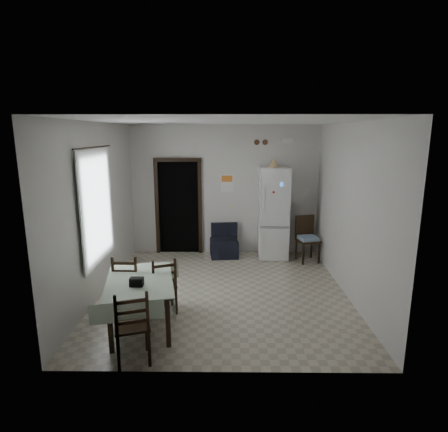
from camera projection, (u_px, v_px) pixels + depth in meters
name	position (u px, v px, depth m)	size (l,w,h in m)	color
ground	(224.00, 292.00, 6.54)	(4.50, 4.50, 0.00)	#B4AB93
ceiling	(224.00, 121.00, 5.91)	(4.20, 4.50, 0.02)	white
wall_back	(225.00, 191.00, 8.43)	(4.20, 0.02, 2.90)	silver
wall_front	(221.00, 253.00, 4.03)	(4.20, 0.02, 2.90)	silver
wall_left	(98.00, 211.00, 6.25)	(0.02, 4.50, 2.90)	silver
wall_right	(350.00, 211.00, 6.21)	(0.02, 4.50, 2.90)	silver
doorway	(180.00, 206.00, 8.72)	(1.06, 0.52, 2.22)	black
window_recess	(91.00, 207.00, 6.03)	(0.10, 1.20, 1.60)	silver
curtain	(97.00, 207.00, 6.03)	(0.02, 1.45, 1.85)	silver
curtain_rod	(93.00, 147.00, 5.83)	(0.02, 0.02, 1.60)	black
calendar	(227.00, 183.00, 8.38)	(0.28, 0.02, 0.40)	white
calendar_image	(227.00, 179.00, 8.35)	(0.24, 0.01, 0.14)	orange
light_switch	(231.00, 206.00, 8.49)	(0.08, 0.02, 0.12)	beige
vent_left	(257.00, 142.00, 8.17)	(0.12, 0.12, 0.03)	brown
vent_right	(265.00, 142.00, 8.17)	(0.12, 0.12, 0.03)	brown
emergency_light	(287.00, 141.00, 8.13)	(0.25, 0.07, 0.09)	white
fridge	(273.00, 213.00, 8.20)	(0.65, 0.65, 2.01)	silver
tan_cone	(274.00, 162.00, 7.92)	(0.24, 0.24, 0.20)	tan
navy_seat	(224.00, 241.00, 8.35)	(0.60, 0.58, 0.73)	black
corner_chair	(308.00, 239.00, 8.00)	(0.43, 0.43, 0.98)	black
dining_table	(141.00, 304.00, 5.29)	(0.90, 1.37, 0.71)	#AEC3A6
black_bag	(137.00, 282.00, 5.00)	(0.18, 0.11, 0.12)	black
dining_chair_far_left	(129.00, 282.00, 5.76)	(0.40, 0.40, 0.93)	black
dining_chair_far_right	(163.00, 284.00, 5.74)	(0.38, 0.38, 0.89)	black
dining_chair_near_head	(132.00, 325.00, 4.47)	(0.41, 0.41, 0.95)	black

